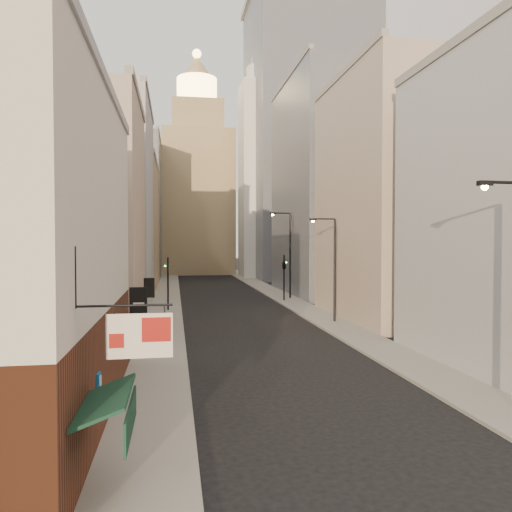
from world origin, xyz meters
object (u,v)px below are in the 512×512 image
(white_tower, at_px, (263,173))
(traffic_light_right, at_px, (284,265))
(streetlamp_mid, at_px, (332,263))
(traffic_light_left, at_px, (168,274))
(clock_tower, at_px, (197,186))
(streetlamp_far, at_px, (288,250))

(white_tower, relative_size, traffic_light_right, 8.30)
(streetlamp_mid, height_order, traffic_light_left, streetlamp_mid)
(streetlamp_mid, bearing_deg, traffic_light_right, 89.45)
(clock_tower, distance_m, streetlamp_mid, 65.51)
(clock_tower, height_order, traffic_light_right, clock_tower)
(traffic_light_left, distance_m, traffic_light_right, 13.41)
(clock_tower, height_order, streetlamp_far, clock_tower)
(streetlamp_mid, relative_size, traffic_light_left, 1.65)
(clock_tower, bearing_deg, traffic_light_right, -82.02)
(white_tower, bearing_deg, traffic_light_right, -96.55)
(streetlamp_far, xyz_separation_m, traffic_light_right, (-0.90, -1.94, -1.57))
(white_tower, bearing_deg, clock_tower, 128.16)
(white_tower, xyz_separation_m, streetlamp_far, (-3.17, -33.50, -13.11))
(streetlamp_mid, xyz_separation_m, traffic_light_left, (-12.86, 8.75, -1.31))
(clock_tower, relative_size, streetlamp_mid, 5.43)
(clock_tower, relative_size, streetlamp_far, 4.67)
(clock_tower, bearing_deg, traffic_light_left, -95.44)
(clock_tower, bearing_deg, streetlamp_mid, -83.19)
(streetlamp_mid, bearing_deg, clock_tower, 93.53)
(traffic_light_right, bearing_deg, traffic_light_left, 28.14)
(streetlamp_far, relative_size, traffic_light_left, 1.92)
(traffic_light_left, relative_size, traffic_light_right, 1.00)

